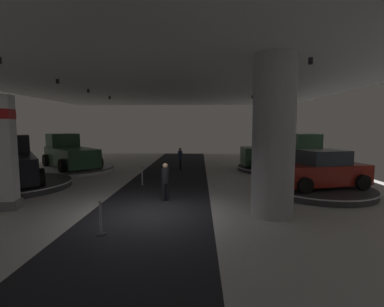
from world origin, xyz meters
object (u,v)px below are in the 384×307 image
at_px(display_platform_mid_right, 319,190).
at_px(pickup_truck_far_left, 70,154).
at_px(display_car_mid_right, 320,170).
at_px(pickup_truck_far_right, 285,153).
at_px(display_platform_far_left, 72,169).
at_px(pickup_truck_mid_left, 10,163).
at_px(display_platform_mid_left, 11,185).
at_px(visitor_walking_near, 165,179).
at_px(column_right, 274,137).
at_px(display_platform_far_right, 280,168).
at_px(visitor_walking_far, 180,157).

distance_m(display_platform_mid_right, pickup_truck_far_left, 15.99).
relative_size(display_platform_mid_right, display_car_mid_right, 1.07).
relative_size(pickup_truck_far_right, pickup_truck_far_left, 1.01).
bearing_deg(display_car_mid_right, display_platform_far_left, 157.32).
height_order(display_car_mid_right, pickup_truck_mid_left, pickup_truck_mid_left).
bearing_deg(pickup_truck_far_right, pickup_truck_far_left, -177.93).
height_order(display_platform_mid_right, display_car_mid_right, display_car_mid_right).
bearing_deg(display_platform_mid_left, visitor_walking_near, -14.66).
distance_m(column_right, display_platform_far_right, 10.90).
relative_size(display_car_mid_right, pickup_truck_mid_left, 0.81).
height_order(visitor_walking_near, visitor_walking_far, same).
height_order(display_car_mid_right, visitor_walking_near, display_car_mid_right).
distance_m(display_car_mid_right, display_platform_far_left, 15.71).
bearing_deg(column_right, pickup_truck_far_left, 140.60).
height_order(display_platform_far_left, visitor_walking_far, visitor_walking_far).
relative_size(pickup_truck_far_right, display_platform_far_left, 0.94).
height_order(column_right, visitor_walking_far, column_right).
bearing_deg(display_platform_mid_left, pickup_truck_far_right, 22.01).
distance_m(display_car_mid_right, visitor_walking_far, 9.65).
height_order(pickup_truck_far_right, visitor_walking_far, pickup_truck_far_right).
bearing_deg(visitor_walking_near, column_right, -24.19).
relative_size(column_right, display_car_mid_right, 1.22).
xyz_separation_m(display_car_mid_right, pickup_truck_far_left, (-14.69, 6.28, 0.13)).
xyz_separation_m(display_platform_mid_left, visitor_walking_far, (8.05, 6.10, 0.73)).
bearing_deg(display_platform_far_left, column_right, -39.24).
distance_m(pickup_truck_mid_left, visitor_walking_near, 8.54).
height_order(column_right, display_platform_mid_right, column_right).
bearing_deg(display_car_mid_right, pickup_truck_far_right, 86.39).
bearing_deg(visitor_walking_far, pickup_truck_far_right, 1.09).
height_order(column_right, display_platform_mid_left, column_right).
relative_size(display_platform_far_right, display_platform_far_left, 1.06).
distance_m(display_platform_far_left, display_platform_mid_left, 5.48).
relative_size(column_right, pickup_truck_far_right, 1.03).
bearing_deg(pickup_truck_far_left, pickup_truck_far_right, 2.07).
xyz_separation_m(display_platform_mid_right, visitor_walking_near, (-6.96, -1.50, 0.73)).
distance_m(display_platform_far_left, pickup_truck_far_left, 1.10).
bearing_deg(display_platform_far_right, visitor_walking_far, -178.91).
distance_m(display_platform_far_right, pickup_truck_mid_left, 16.46).
relative_size(column_right, display_platform_far_right, 0.91).
bearing_deg(display_car_mid_right, display_platform_mid_left, 177.75).
distance_m(display_car_mid_right, display_platform_mid_left, 15.04).
relative_size(column_right, display_platform_mid_left, 0.97).
bearing_deg(pickup_truck_mid_left, visitor_walking_near, -16.05).
relative_size(display_platform_far_left, visitor_walking_far, 3.57).
bearing_deg(column_right, display_car_mid_right, 47.00).
height_order(pickup_truck_far_right, display_platform_mid_right, pickup_truck_far_right).
bearing_deg(display_platform_mid_left, display_car_mid_right, -2.25).
relative_size(pickup_truck_far_left, pickup_truck_mid_left, 0.96).
xyz_separation_m(column_right, display_car_mid_right, (3.06, 3.28, -1.68)).
bearing_deg(pickup_truck_far_left, display_car_mid_right, -23.15).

